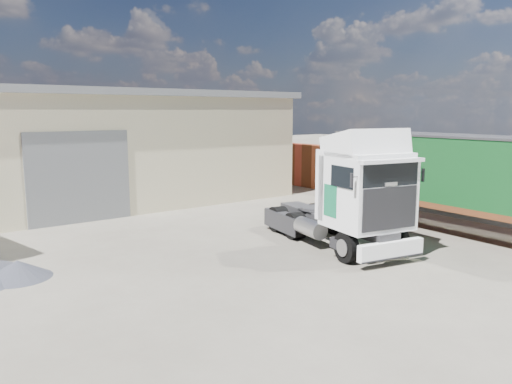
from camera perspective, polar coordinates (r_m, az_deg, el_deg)
ground at (r=13.26m, az=3.18°, el=-9.97°), size 120.00×120.00×0.00m
brick_boundary_wall at (r=25.21m, az=14.46°, el=1.85°), size 0.35×26.00×2.50m
tractor_unit at (r=15.87m, az=10.89°, el=-0.84°), size 3.23×6.06×3.87m
box_trailer at (r=19.10m, az=22.22°, el=1.91°), size 2.70×10.69×3.53m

